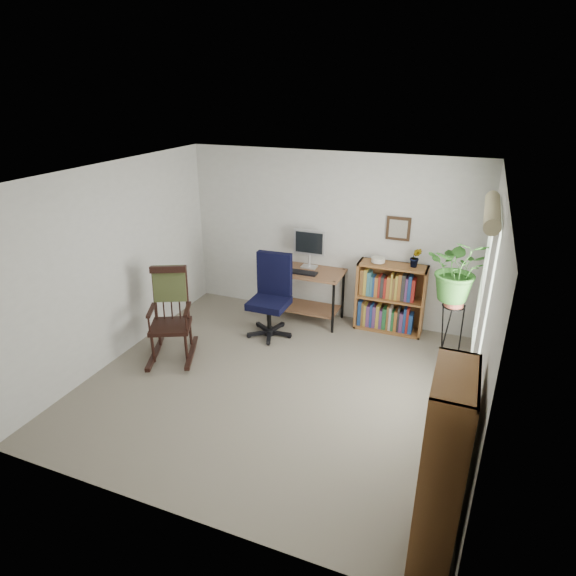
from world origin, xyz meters
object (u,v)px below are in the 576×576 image
at_px(desk, 306,295).
at_px(office_chair, 269,297).
at_px(low_bookshelf, 390,298).
at_px(rocking_chair, 169,315).
at_px(tall_bookshelf, 443,468).

relative_size(desk, office_chair, 0.93).
relative_size(desk, low_bookshelf, 1.09).
height_order(office_chair, low_bookshelf, office_chair).
bearing_deg(office_chair, rocking_chair, -136.50).
height_order(rocking_chair, low_bookshelf, rocking_chair).
xyz_separation_m(low_bookshelf, tall_bookshelf, (0.96, -3.35, 0.27)).
height_order(desk, office_chair, office_chair).
relative_size(office_chair, low_bookshelf, 1.17).
relative_size(rocking_chair, tall_bookshelf, 0.77).
bearing_deg(tall_bookshelf, rocking_chair, 154.27).
bearing_deg(rocking_chair, desk, 27.46).
bearing_deg(desk, rocking_chair, -127.11).
bearing_deg(tall_bookshelf, desk, 123.74).
relative_size(low_bookshelf, tall_bookshelf, 0.65).
xyz_separation_m(office_chair, rocking_chair, (-0.92, -0.97, 0.01)).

